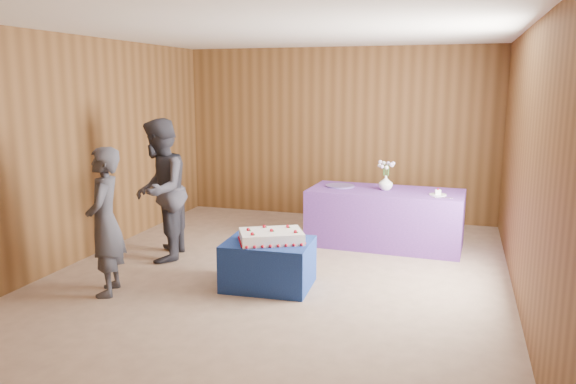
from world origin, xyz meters
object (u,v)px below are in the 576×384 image
at_px(serving_table, 385,218).
at_px(cake_table, 268,264).
at_px(vase, 386,183).
at_px(sheet_cake, 271,236).
at_px(guest_right, 160,190).
at_px(guest_left, 105,222).

bearing_deg(serving_table, cake_table, -114.15).
height_order(cake_table, vase, vase).
distance_m(cake_table, serving_table, 2.18).
xyz_separation_m(cake_table, sheet_cake, (0.04, -0.01, 0.31)).
height_order(serving_table, guest_right, guest_right).
distance_m(sheet_cake, vase, 2.20).
distance_m(serving_table, guest_left, 3.63).
distance_m(serving_table, guest_right, 2.95).
relative_size(cake_table, sheet_cake, 1.12).
distance_m(vase, guest_left, 3.61).
distance_m(cake_table, guest_right, 1.76).
bearing_deg(serving_table, guest_right, -148.27).
xyz_separation_m(serving_table, guest_right, (-2.54, -1.42, 0.49)).
xyz_separation_m(serving_table, sheet_cake, (-0.94, -1.96, 0.18)).
relative_size(serving_table, guest_right, 1.16).
height_order(sheet_cake, guest_left, guest_left).
relative_size(serving_table, vase, 10.36).
xyz_separation_m(cake_table, guest_left, (-1.51, -0.67, 0.51)).
relative_size(sheet_cake, guest_right, 0.46).
height_order(cake_table, guest_left, guest_left).
bearing_deg(sheet_cake, vase, 37.63).
bearing_deg(sheet_cake, guest_left, 175.83).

